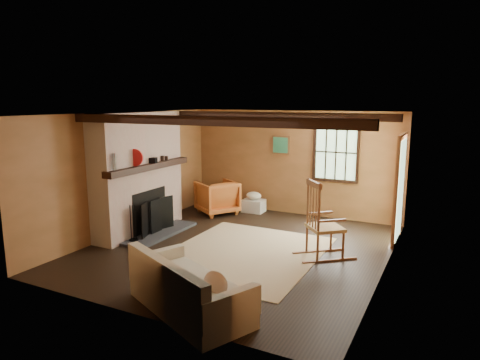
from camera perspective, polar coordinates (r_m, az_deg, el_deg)
The scene contains 10 objects.
ground at distance 7.81m, azimuth -0.15°, elevation -9.05°, with size 5.50×5.50×0.00m, color black.
room_envelope at distance 7.56m, azimuth 2.22°, elevation 3.04°, with size 5.02×5.52×2.44m.
fireplace at distance 8.74m, azimuth -13.26°, elevation 0.27°, with size 1.02×2.30×2.40m.
rug at distance 7.56m, azimuth 0.52°, elevation -9.72°, with size 2.50×3.00×0.01m, color tan.
rocking_chair at distance 7.35m, azimuth 10.95°, elevation -5.91°, with size 1.06×1.01×1.34m.
sofa at distance 5.57m, azimuth -7.15°, elevation -14.61°, with size 1.99×1.49×0.74m.
firewood_pile at distance 10.79m, azimuth -2.50°, elevation -2.82°, with size 0.69×0.13×0.25m.
laundry_basket at distance 10.22m, azimuth 1.84°, elevation -3.44°, with size 0.50×0.38×0.30m, color silver.
basket_pillow at distance 10.16m, azimuth 1.84°, elevation -2.11°, with size 0.37×0.30×0.19m, color beige.
armchair at distance 10.04m, azimuth -3.07°, elevation -2.30°, with size 0.83×0.86×0.78m, color #BF6026.
Camera 1 is at (3.36, -6.55, 2.62)m, focal length 32.00 mm.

